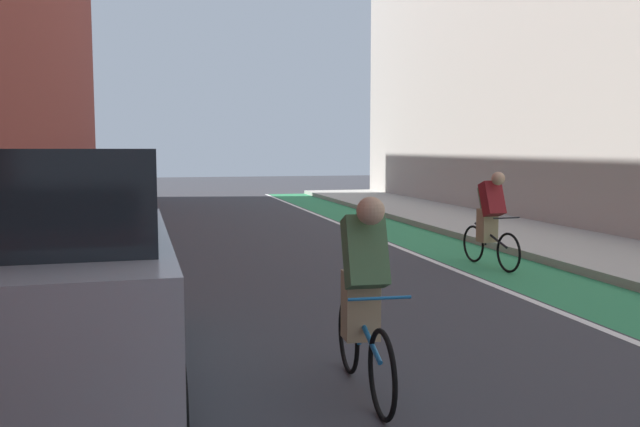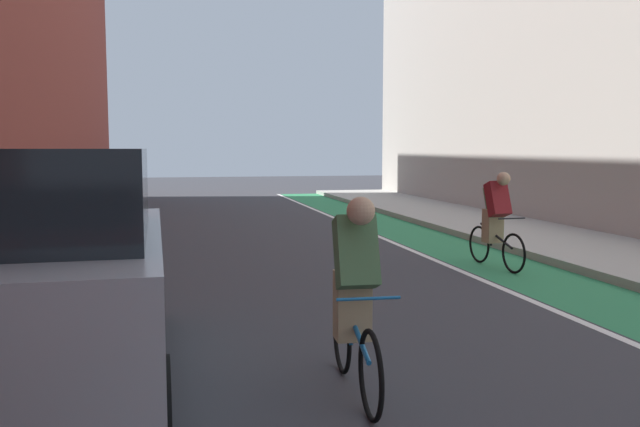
{
  "view_description": "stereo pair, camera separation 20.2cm",
  "coord_description": "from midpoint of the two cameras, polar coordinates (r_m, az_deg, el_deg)",
  "views": [
    {
      "loc": [
        -2.3,
        3.33,
        1.98
      ],
      "look_at": [
        -0.32,
        11.14,
        1.19
      ],
      "focal_mm": 37.29,
      "sensor_mm": 36.0,
      "label": 1
    },
    {
      "loc": [
        -2.1,
        3.28,
        1.98
      ],
      "look_at": [
        -0.32,
        11.14,
        1.19
      ],
      "focal_mm": 37.29,
      "sensor_mm": 36.0,
      "label": 2
    }
  ],
  "objects": [
    {
      "name": "ground_plane",
      "position": [
        10.0,
        -1.24,
        -5.82
      ],
      "size": [
        74.19,
        74.19,
        0.0
      ],
      "primitive_type": "plane",
      "color": "#38383D"
    },
    {
      "name": "bike_lane_paint",
      "position": [
        12.98,
        11.43,
        -3.28
      ],
      "size": [
        1.6,
        33.72,
        0.0
      ],
      "primitive_type": "cube",
      "color": "#2D8451",
      "rests_on": "ground"
    },
    {
      "name": "lane_divider_stripe",
      "position": [
        12.62,
        7.74,
        -3.47
      ],
      "size": [
        0.12,
        33.72,
        0.0
      ],
      "primitive_type": "cube",
      "color": "white",
      "rests_on": "ground"
    },
    {
      "name": "sidewalk_right",
      "position": [
        14.12,
        19.95,
        -2.51
      ],
      "size": [
        3.03,
        33.72,
        0.14
      ],
      "primitive_type": "cube",
      "color": "#A8A59E",
      "rests_on": "ground"
    },
    {
      "name": "parked_suv_silver",
      "position": [
        5.89,
        -23.14,
        -4.28
      ],
      "size": [
        2.03,
        4.33,
        1.98
      ],
      "color": "#9EA0A8",
      "rests_on": "ground"
    },
    {
      "name": "cyclist_mid",
      "position": [
        5.36,
        2.69,
        -7.03
      ],
      "size": [
        0.48,
        1.72,
        1.62
      ],
      "color": "black",
      "rests_on": "ground"
    },
    {
      "name": "cyclist_trailing",
      "position": [
        11.4,
        13.91,
        -0.27
      ],
      "size": [
        0.48,
        1.69,
        1.6
      ],
      "color": "black",
      "rests_on": "ground"
    }
  ]
}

